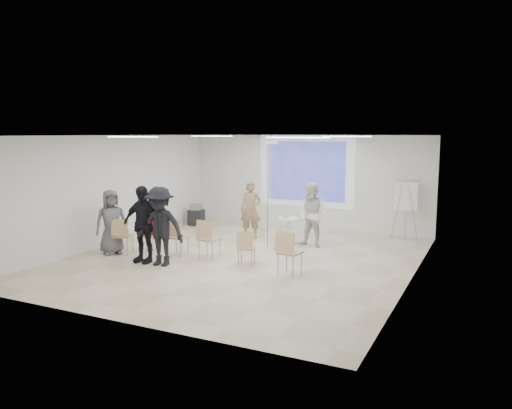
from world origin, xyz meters
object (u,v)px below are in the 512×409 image
at_px(player_right, 312,211).
at_px(flipchart_easel, 406,195).
at_px(pedestal_table, 288,229).
at_px(player_left, 251,206).
at_px(audience_left, 142,219).
at_px(audience_outer, 111,218).
at_px(chair_right_far, 288,249).
at_px(av_cart, 196,215).
at_px(chair_left_inner, 176,234).
at_px(chair_center, 208,236).
at_px(audience_mid, 160,221).
at_px(laptop, 178,236).
at_px(chair_far_left, 122,233).
at_px(chair_left_mid, 154,233).
at_px(chair_right_inner, 246,245).

distance_m(player_right, flipchart_easel, 2.96).
distance_m(pedestal_table, player_right, 0.93).
bearing_deg(player_left, pedestal_table, -25.14).
relative_size(pedestal_table, audience_left, 0.35).
bearing_deg(audience_outer, flipchart_easel, -14.88).
relative_size(player_right, chair_right_far, 1.97).
xyz_separation_m(player_left, av_cart, (-2.59, 1.11, -0.62)).
distance_m(player_left, chair_left_inner, 2.88).
bearing_deg(chair_left_inner, player_left, 74.49).
xyz_separation_m(player_right, chair_center, (-1.83, -2.41, -0.39)).
bearing_deg(chair_center, player_left, 93.71).
xyz_separation_m(audience_mid, av_cart, (-2.06, 4.75, -0.71)).
relative_size(player_left, player_right, 0.98).
bearing_deg(chair_right_far, pedestal_table, 120.27).
bearing_deg(audience_left, chair_left_inner, 64.55).
xyz_separation_m(chair_left_inner, audience_mid, (0.18, -0.88, 0.48)).
distance_m(chair_right_far, laptop, 3.20).
height_order(flipchart_easel, av_cart, flipchart_easel).
distance_m(player_left, audience_mid, 3.68).
xyz_separation_m(pedestal_table, chair_right_far, (1.19, -2.97, 0.17)).
bearing_deg(chair_far_left, chair_left_mid, 19.81).
xyz_separation_m(chair_center, chair_right_far, (2.28, -0.45, 0.00)).
height_order(audience_mid, av_cart, audience_mid).
bearing_deg(audience_left, pedestal_table, 55.02).
bearing_deg(audience_left, chair_far_left, 158.65).
bearing_deg(flipchart_easel, audience_left, -135.40).
bearing_deg(pedestal_table, player_right, -8.56).
height_order(audience_outer, av_cart, audience_outer).
bearing_deg(chair_right_inner, player_left, 99.43).
bearing_deg(player_left, audience_outer, -143.07).
distance_m(audience_mid, flipchart_easel, 7.13).
height_order(chair_left_mid, audience_mid, audience_mid).
xyz_separation_m(player_right, audience_mid, (-2.52, -3.36, 0.08)).
relative_size(chair_right_far, flipchart_easel, 0.56).
relative_size(chair_center, flipchart_easel, 0.56).
bearing_deg(audience_outer, chair_left_mid, -24.17).
relative_size(player_right, av_cart, 2.67).
bearing_deg(chair_center, chair_right_inner, -7.73).
bearing_deg(player_left, chair_right_inner, -83.03).
height_order(chair_far_left, audience_outer, audience_outer).
bearing_deg(player_right, flipchart_easel, 53.39).
xyz_separation_m(chair_right_inner, audience_left, (-2.37, -0.72, 0.56)).
relative_size(chair_left_mid, chair_right_far, 0.90).
distance_m(chair_left_mid, chair_right_far, 3.88).
bearing_deg(av_cart, audience_mid, -74.80).
bearing_deg(pedestal_table, chair_far_left, -137.42).
xyz_separation_m(chair_right_inner, chair_right_far, (1.16, -0.29, 0.09)).
distance_m(player_right, chair_center, 3.05).
bearing_deg(flipchart_easel, pedestal_table, -146.90).
bearing_deg(audience_mid, chair_left_inner, 95.68).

